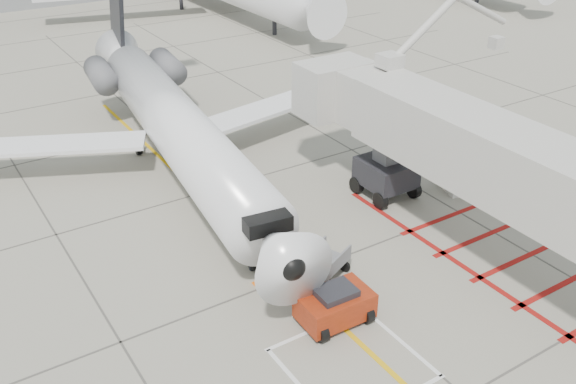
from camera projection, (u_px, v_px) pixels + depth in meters
ground_plane at (380, 324)px, 22.45m from camera, size 260.00×260.00×0.00m
regional_jet at (190, 113)px, 29.08m from camera, size 28.06×33.53×8.03m
jet_bridge at (493, 172)px, 24.35m from camera, size 9.29×19.19×7.63m
pushback_tug at (335, 304)px, 22.23m from camera, size 2.58×1.67×1.48m
baggage_cart at (325, 264)px, 24.56m from camera, size 2.27×1.91×1.22m
ground_power_unit at (473, 168)px, 30.75m from camera, size 3.06×2.36×2.14m
cone_nose at (258, 278)px, 24.35m from camera, size 0.36×0.36×0.50m
cone_side at (264, 239)px, 26.80m from camera, size 0.36×0.36×0.50m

